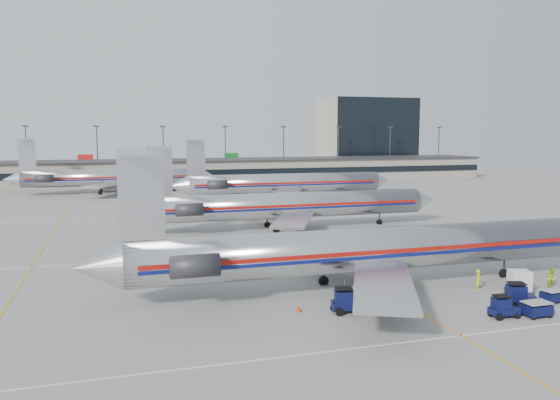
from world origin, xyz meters
name	(u,v)px	position (x,y,z in m)	size (l,w,h in m)	color
ground	(350,270)	(0.00, 0.00, 0.00)	(260.00, 260.00, 0.00)	gray
apron_markings	(315,249)	(0.00, 10.00, 0.01)	(160.00, 0.15, 0.02)	silver
terminal	(202,171)	(0.00, 97.97, 3.16)	(162.00, 17.00, 6.25)	gray
light_mast_row	(195,149)	(0.00, 112.00, 8.58)	(163.60, 0.40, 15.28)	#38383D
distant_building	(366,135)	(62.00, 128.00, 12.50)	(30.00, 20.00, 25.00)	tan
jet_foreground	(356,250)	(-2.35, -6.46, 3.54)	(46.58, 27.43, 12.19)	#BCBCC1
jet_second_row	(285,205)	(0.49, 23.49, 3.42)	(45.01, 26.50, 11.78)	#BCBCC1
jet_third_row	(281,183)	(9.06, 53.94, 3.58)	(45.09, 27.74, 12.33)	#BCBCC1
jet_back_row	(110,177)	(-23.44, 77.86, 3.54)	(44.62, 27.45, 12.20)	#BCBCC1
tug_left	(346,301)	(-5.49, -11.61, 0.88)	(2.58, 1.72, 1.93)	#090D33
tug_center	(503,308)	(4.97, -15.83, 0.77)	(2.13, 1.15, 1.69)	#090D33
tug_right	(518,296)	(7.75, -14.06, 0.88)	(2.60, 1.75, 1.93)	#090D33
cart_inner	(536,309)	(7.50, -16.31, 0.59)	(1.98, 1.39, 1.10)	#090D33
cart_outer	(553,296)	(11.28, -13.85, 0.53)	(1.85, 1.36, 0.99)	#090D33
uld_container	(519,283)	(10.12, -11.38, 1.02)	(2.32, 2.12, 2.02)	#2D2D30
belt_loader	(373,283)	(-0.78, -6.60, 0.54)	(3.94, 2.03, 2.02)	gray
ramp_worker_near	(478,280)	(7.74, -9.25, 0.88)	(0.64, 0.42, 1.76)	#D7EE16
ramp_worker_far	(552,279)	(13.92, -10.86, 0.93)	(0.90, 0.70, 1.85)	#99C612
cone_left	(299,308)	(-8.77, -10.37, 0.28)	(0.41, 0.41, 0.56)	red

